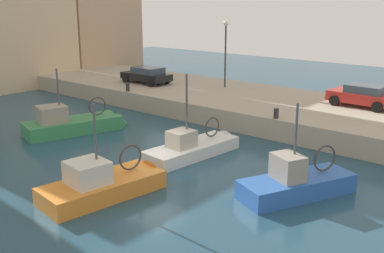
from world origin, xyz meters
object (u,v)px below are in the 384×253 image
at_px(fishing_boat_orange, 111,190).
at_px(mooring_bollard_north, 128,87).
at_px(mooring_bollard_mid, 276,113).
at_px(fishing_boat_white, 197,152).
at_px(quay_streetlamp, 226,43).
at_px(fishing_boat_green, 78,129).
at_px(parked_car_black, 147,75).
at_px(fishing_boat_blue, 303,191).
at_px(parked_car_red, 363,95).

relative_size(fishing_boat_orange, mooring_bollard_north, 10.61).
distance_m(fishing_boat_orange, mooring_bollard_mid, 10.88).
relative_size(fishing_boat_white, mooring_bollard_mid, 11.16).
relative_size(mooring_bollard_north, quay_streetlamp, 0.11).
height_order(fishing_boat_green, parked_car_black, fishing_boat_green).
height_order(fishing_boat_white, parked_car_black, fishing_boat_white).
relative_size(fishing_boat_blue, fishing_boat_green, 0.87).
bearing_deg(quay_streetlamp, parked_car_red, -88.77).
bearing_deg(parked_car_black, fishing_boat_green, -158.40).
height_order(parked_car_black, mooring_bollard_north, parked_car_black).
height_order(fishing_boat_blue, fishing_boat_green, fishing_boat_green).
bearing_deg(parked_car_red, mooring_bollard_north, 111.94).
bearing_deg(parked_car_black, parked_car_red, -80.27).
bearing_deg(mooring_bollard_north, fishing_boat_white, -114.70).
xyz_separation_m(fishing_boat_blue, fishing_boat_orange, (-4.91, 5.88, 0.01)).
height_order(fishing_boat_green, mooring_bollard_north, fishing_boat_green).
distance_m(fishing_boat_blue, fishing_boat_orange, 7.66).
relative_size(fishing_boat_white, fishing_boat_orange, 1.05).
bearing_deg(mooring_bollard_north, parked_car_red, -68.06).
height_order(mooring_bollard_north, quay_streetlamp, quay_streetlamp).
height_order(fishing_boat_green, fishing_boat_orange, fishing_boat_green).
bearing_deg(parked_car_black, fishing_boat_blue, -116.60).
height_order(parked_car_black, parked_car_red, parked_car_red).
bearing_deg(mooring_bollard_mid, fishing_boat_white, 160.26).
height_order(fishing_boat_white, fishing_boat_orange, fishing_boat_white).
height_order(parked_car_red, quay_streetlamp, quay_streetlamp).
bearing_deg(parked_car_red, fishing_boat_white, 158.07).
bearing_deg(fishing_boat_orange, mooring_bollard_north, 45.06).
distance_m(fishing_boat_orange, mooring_bollard_north, 15.24).
bearing_deg(mooring_bollard_mid, parked_car_black, 76.66).
bearing_deg(fishing_boat_white, parked_car_red, -21.93).
relative_size(parked_car_red, mooring_bollard_mid, 7.23).
bearing_deg(fishing_boat_blue, fishing_boat_orange, 129.86).
xyz_separation_m(fishing_boat_orange, parked_car_black, (13.87, 12.03, 1.72)).
bearing_deg(mooring_bollard_mid, parked_car_red, -23.65).
bearing_deg(mooring_bollard_mid, fishing_boat_blue, -141.53).
bearing_deg(quay_streetlamp, fishing_boat_orange, -158.83).
relative_size(fishing_boat_blue, mooring_bollard_north, 10.31).
distance_m(fishing_boat_green, fishing_boat_orange, 9.54).
xyz_separation_m(parked_car_red, mooring_bollard_north, (-5.87, 14.57, -0.42)).
xyz_separation_m(fishing_boat_green, mooring_bollard_mid, (6.13, -9.61, 1.33)).
bearing_deg(mooring_bollard_north, quay_streetlamp, -37.94).
height_order(fishing_boat_blue, fishing_boat_orange, fishing_boat_blue).
xyz_separation_m(fishing_boat_blue, parked_car_black, (8.97, 17.91, 1.73)).
bearing_deg(fishing_boat_orange, parked_car_red, -12.97).
height_order(fishing_boat_white, quay_streetlamp, quay_streetlamp).
xyz_separation_m(fishing_boat_orange, mooring_bollard_north, (10.73, 10.75, 1.33)).
distance_m(fishing_boat_white, parked_car_black, 14.12).
xyz_separation_m(parked_car_red, mooring_bollard_mid, (-5.87, 2.57, -0.42)).
distance_m(fishing_boat_blue, parked_car_red, 12.00).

